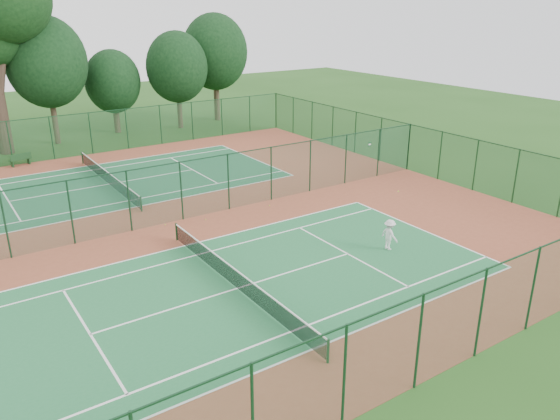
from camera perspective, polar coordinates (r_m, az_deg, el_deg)
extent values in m
plane|color=#214B17|center=(31.81, -12.60, -1.53)|extent=(120.00, 120.00, 0.00)
cube|color=brown|center=(31.81, -12.60, -1.52)|extent=(40.00, 36.00, 0.01)
cube|color=#216A3A|center=(24.37, -4.53, -8.19)|extent=(23.77, 10.97, 0.01)
cube|color=#1B5832|center=(39.89, -17.47, 2.58)|extent=(23.77, 10.97, 0.01)
cube|color=#194D28|center=(47.91, -20.95, 7.26)|extent=(40.00, 0.02, 3.50)
cube|color=#163C21|center=(47.58, -21.21, 9.26)|extent=(40.00, 0.05, 0.05)
cube|color=#164429|center=(17.34, 10.75, -15.00)|extent=(40.00, 0.02, 3.50)
cube|color=#143920|center=(16.41, 11.15, -10.13)|extent=(40.00, 0.05, 0.05)
cube|color=#164429|center=(42.26, 13.29, 6.43)|extent=(0.02, 36.00, 3.50)
cube|color=#163C1E|center=(41.89, 13.48, 8.69)|extent=(0.05, 36.00, 0.05)
cube|color=#184830|center=(31.21, -12.84, 1.44)|extent=(40.00, 0.02, 3.50)
cube|color=#133620|center=(30.70, -13.10, 4.46)|extent=(40.00, 0.05, 0.05)
cylinder|color=#153A1B|center=(19.61, 5.05, -14.49)|extent=(0.10, 0.10, 0.97)
cylinder|color=#153A1B|center=(29.39, -10.76, -2.26)|extent=(0.10, 0.10, 0.97)
cube|color=black|center=(24.15, -4.56, -7.22)|extent=(0.02, 12.80, 0.85)
cube|color=white|center=(23.95, -4.59, -6.30)|extent=(0.04, 12.80, 0.06)
cylinder|color=#153B1F|center=(33.94, -14.31, 0.62)|extent=(0.10, 0.10, 0.97)
cylinder|color=#153B1F|center=(45.73, -19.95, 5.16)|extent=(0.10, 0.10, 0.97)
cube|color=black|center=(39.76, -17.54, 3.23)|extent=(0.02, 12.80, 0.85)
cube|color=white|center=(39.64, -17.61, 3.83)|extent=(0.04, 12.80, 0.06)
imported|color=silver|center=(28.23, 11.36, -2.54)|extent=(0.62, 1.05, 1.61)
cube|color=#133617|center=(46.90, -26.18, 4.33)|extent=(0.18, 0.43, 0.47)
cube|color=#133617|center=(47.34, -24.78, 4.69)|extent=(0.18, 0.43, 0.47)
cube|color=#133617|center=(47.05, -25.52, 4.81)|extent=(1.64, 0.78, 0.05)
cube|color=#133617|center=(46.80, -25.47, 5.05)|extent=(1.55, 0.40, 0.47)
sphere|color=#B3CF30|center=(33.91, -1.11, 0.47)|extent=(0.07, 0.07, 0.07)
sphere|color=#A6C22D|center=(32.00, -7.77, -0.99)|extent=(0.07, 0.07, 0.07)
sphere|color=#A4C12D|center=(31.65, -11.90, -1.51)|extent=(0.06, 0.06, 0.06)
cylinder|color=#34241C|center=(51.09, -27.17, 8.81)|extent=(1.18, 1.18, 6.43)
cylinder|color=#34241C|center=(50.40, -27.00, 14.68)|extent=(2.04, 0.60, 6.94)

